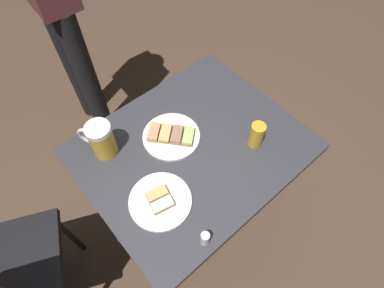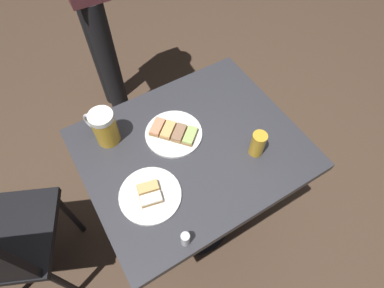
{
  "view_description": "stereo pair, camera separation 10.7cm",
  "coord_description": "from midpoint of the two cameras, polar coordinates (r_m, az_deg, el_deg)",
  "views": [
    {
      "loc": [
        0.48,
        -0.41,
        1.73
      ],
      "look_at": [
        0.0,
        0.0,
        0.77
      ],
      "focal_mm": 29.14,
      "sensor_mm": 36.0,
      "label": 1
    },
    {
      "loc": [
        0.54,
        -0.33,
        1.73
      ],
      "look_at": [
        0.0,
        0.0,
        0.77
      ],
      "focal_mm": 29.14,
      "sensor_mm": 36.0,
      "label": 2
    }
  ],
  "objects": [
    {
      "name": "plate_far",
      "position": [
        1.07,
        -4.84,
        -9.47
      ],
      "size": [
        0.21,
        0.21,
        0.03
      ],
      "color": "white",
      "rests_on": "cafe_table"
    },
    {
      "name": "beer_mug",
      "position": [
        1.16,
        -13.33,
        2.86
      ],
      "size": [
        0.13,
        0.1,
        0.15
      ],
      "color": "gold",
      "rests_on": "cafe_table"
    },
    {
      "name": "beer_glass_small",
      "position": [
        1.15,
        14.56,
        -0.16
      ],
      "size": [
        0.05,
        0.05,
        0.1
      ],
      "primitive_type": "cylinder",
      "color": "gold",
      "rests_on": "cafe_table"
    },
    {
      "name": "cafe_table",
      "position": [
        1.31,
        2.33,
        -4.6
      ],
      "size": [
        0.67,
        0.81,
        0.75
      ],
      "color": "black",
      "rests_on": "ground_plane"
    },
    {
      "name": "plate_near",
      "position": [
        1.19,
        -0.83,
        1.88
      ],
      "size": [
        0.22,
        0.22,
        0.03
      ],
      "color": "white",
      "rests_on": "cafe_table"
    },
    {
      "name": "salt_shaker",
      "position": [
        0.99,
        1.99,
        -17.25
      ],
      "size": [
        0.03,
        0.03,
        0.06
      ],
      "primitive_type": "cylinder",
      "color": "silver",
      "rests_on": "cafe_table"
    },
    {
      "name": "ground_plane",
      "position": [
        1.84,
        1.7,
        -13.26
      ],
      "size": [
        6.0,
        6.0,
        0.0
      ],
      "primitive_type": "plane",
      "color": "#4C3828"
    }
  ]
}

